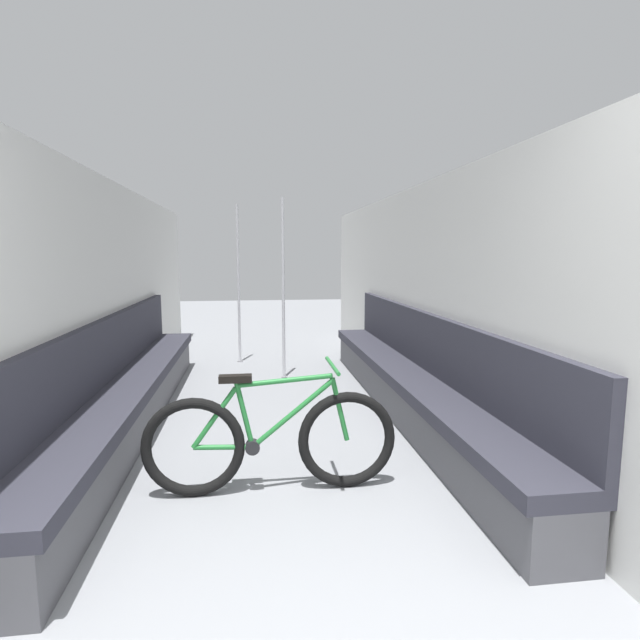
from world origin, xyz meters
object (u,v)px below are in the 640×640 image
Objects in this scene: bench_seat_row_right at (410,382)px; bicycle at (271,441)px; grab_pole_far at (239,287)px; grab_pole_near at (283,292)px; bench_seat_row_left at (128,393)px.

bench_seat_row_right is 3.06× the size of bicycle.
grab_pole_far reaches higher than bicycle.
bicycle is (-1.34, -1.35, 0.03)m from bench_seat_row_right.
bench_seat_row_right is 3.10m from grab_pole_far.
grab_pole_near reaches higher than bench_seat_row_right.
grab_pole_far is at bearing 70.57° from bench_seat_row_left.
bench_seat_row_left is at bearing -109.43° from grab_pole_far.
bench_seat_row_right is at bearing -55.67° from grab_pole_near.
grab_pole_far is (-0.55, 0.97, 0.00)m from grab_pole_near.
bench_seat_row_left is at bearing 150.02° from bicycle.
bench_seat_row_right is at bearing 64.20° from bicycle.
grab_pole_near is 1.11m from grab_pole_far.
bicycle is at bearing -134.71° from bench_seat_row_right.
bench_seat_row_right is 2.26× the size of grab_pole_near.
grab_pole_far reaches higher than bench_seat_row_right.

